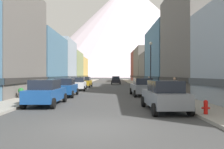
{
  "coord_description": "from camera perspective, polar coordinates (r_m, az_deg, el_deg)",
  "views": [
    {
      "loc": [
        0.76,
        -8.52,
        2.12
      ],
      "look_at": [
        0.97,
        44.01,
        2.17
      ],
      "focal_mm": 34.3,
      "sensor_mm": 36.0,
      "label": 1
    }
  ],
  "objects": [
    {
      "name": "ground_plane",
      "position": [
        8.81,
        -5.35,
        -13.96
      ],
      "size": [
        400.0,
        400.0,
        0.0
      ],
      "primitive_type": "plane",
      "color": "#3E3E3E"
    },
    {
      "name": "sidewalk_left",
      "position": [
        44.13,
        -9.38,
        -2.71
      ],
      "size": [
        2.5,
        100.0,
        0.15
      ],
      "primitive_type": "cube",
      "color": "gray",
      "rests_on": "ground"
    },
    {
      "name": "sidewalk_right",
      "position": [
        43.91,
        6.96,
        -2.72
      ],
      "size": [
        2.5,
        100.0,
        0.15
      ],
      "primitive_type": "cube",
      "color": "gray",
      "rests_on": "ground"
    },
    {
      "name": "storefront_left_2",
      "position": [
        35.99,
        -21.2,
        3.1
      ],
      "size": [
        9.49,
        12.3,
        8.5
      ],
      "color": "slate",
      "rests_on": "ground"
    },
    {
      "name": "storefront_left_3",
      "position": [
        46.9,
        -16.36,
        2.9
      ],
      "size": [
        9.81,
        9.94,
        9.39
      ],
      "color": "#99A5B2",
      "rests_on": "ground"
    },
    {
      "name": "storefront_left_4",
      "position": [
        57.52,
        -13.14,
        1.72
      ],
      "size": [
        9.47,
        11.13,
        8.08
      ],
      "color": "#8C9966",
      "rests_on": "ground"
    },
    {
      "name": "storefront_left_5",
      "position": [
        68.58,
        -10.12,
        1.16
      ],
      "size": [
        7.34,
        11.87,
        7.42
      ],
      "color": "#D8B259",
      "rests_on": "ground"
    },
    {
      "name": "storefront_right_1",
      "position": [
        26.91,
        25.02,
        7.66
      ],
      "size": [
        9.58,
        11.45,
        11.82
      ],
      "color": "#66605B",
      "rests_on": "ground"
    },
    {
      "name": "storefront_right_2",
      "position": [
        39.1,
        17.09,
        4.17
      ],
      "size": [
        10.04,
        13.65,
        10.33
      ],
      "color": "slate",
      "rests_on": "ground"
    },
    {
      "name": "storefront_right_3",
      "position": [
        50.37,
        11.15,
        1.37
      ],
      "size": [
        6.69,
        9.62,
        7.01
      ],
      "color": "#66605B",
      "rests_on": "ground"
    },
    {
      "name": "storefront_right_4",
      "position": [
        62.02,
        10.3,
        2.34
      ],
      "size": [
        9.47,
        12.43,
        9.74
      ],
      "color": "#66605B",
      "rests_on": "ground"
    },
    {
      "name": "storefront_right_5",
      "position": [
        73.18,
        7.95,
        2.04
      ],
      "size": [
        7.63,
        10.3,
        9.92
      ],
      "color": "brown",
      "rests_on": "ground"
    },
    {
      "name": "car_left_0",
      "position": [
        15.51,
        -17.39,
        -4.56
      ],
      "size": [
        2.08,
        4.41,
        1.78
      ],
      "color": "#19478C",
      "rests_on": "ground"
    },
    {
      "name": "car_left_1",
      "position": [
        21.4,
        -12.56,
        -3.32
      ],
      "size": [
        2.17,
        4.45,
        1.78
      ],
      "color": "#19478C",
      "rests_on": "ground"
    },
    {
      "name": "car_left_2",
      "position": [
        29.19,
        -9.22,
        -2.45
      ],
      "size": [
        2.25,
        4.48,
        1.78
      ],
      "color": "silver",
      "rests_on": "ground"
    },
    {
      "name": "car_left_3",
      "position": [
        36.8,
        -7.35,
        -1.95
      ],
      "size": [
        2.09,
        4.41,
        1.78
      ],
      "color": "#B28419",
      "rests_on": "ground"
    },
    {
      "name": "car_right_0",
      "position": [
        12.87,
        13.49,
        -5.49
      ],
      "size": [
        2.17,
        4.45,
        1.78
      ],
      "color": "slate",
      "rests_on": "ground"
    },
    {
      "name": "car_right_1",
      "position": [
        21.78,
        7.81,
        -3.26
      ],
      "size": [
        2.17,
        4.45,
        1.78
      ],
      "color": "slate",
      "rests_on": "ground"
    },
    {
      "name": "car_driving_0",
      "position": [
        47.8,
        0.78,
        -1.52
      ],
      "size": [
        2.06,
        4.4,
        1.78
      ],
      "color": "black",
      "rests_on": "ground"
    },
    {
      "name": "fire_hydrant_near",
      "position": [
        11.76,
        23.49,
        -7.83
      ],
      "size": [
        0.4,
        0.22,
        0.7
      ],
      "color": "red",
      "rests_on": "sidewalk_right"
    },
    {
      "name": "parking_meter_near",
      "position": [
        16.16,
        17.79,
        -3.97
      ],
      "size": [
        0.14,
        0.1,
        1.33
      ],
      "color": "#595960",
      "rests_on": "sidewalk_right"
    },
    {
      "name": "trash_bin_right",
      "position": [
        19.17,
        16.77,
        -4.46
      ],
      "size": [
        0.59,
        0.59,
        0.98
      ],
      "color": "#4C5156",
      "rests_on": "sidewalk_right"
    },
    {
      "name": "potted_plant_0",
      "position": [
        19.83,
        -23.35,
        -4.45
      ],
      "size": [
        0.47,
        0.47,
        0.85
      ],
      "color": "#4C4C51",
      "rests_on": "sidewalk_left"
    },
    {
      "name": "potted_plant_1",
      "position": [
        27.89,
        -16.42,
        -3.33
      ],
      "size": [
        0.47,
        0.47,
        0.73
      ],
      "color": "brown",
      "rests_on": "sidewalk_left"
    },
    {
      "name": "pedestrian_0",
      "position": [
        19.53,
        16.12,
        -3.45
      ],
      "size": [
        0.36,
        0.36,
        1.75
      ],
      "color": "brown",
      "rests_on": "sidewalk_right"
    },
    {
      "name": "pedestrian_1",
      "position": [
        32.18,
        9.6,
        -2.14
      ],
      "size": [
        0.36,
        0.36,
        1.72
      ],
      "color": "brown",
      "rests_on": "sidewalk_right"
    },
    {
      "name": "streetlamp_right",
      "position": [
        25.78,
        10.05,
        4.1
      ],
      "size": [
        0.36,
        0.36,
        5.86
      ],
      "color": "black",
      "rests_on": "sidewalk_right"
    },
    {
      "name": "mountain_backdrop",
      "position": [
        275.29,
        4.12,
        11.92
      ],
      "size": [
        234.1,
        234.1,
        118.49
      ],
      "primitive_type": "cone",
      "color": "silver",
      "rests_on": "ground"
    }
  ]
}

